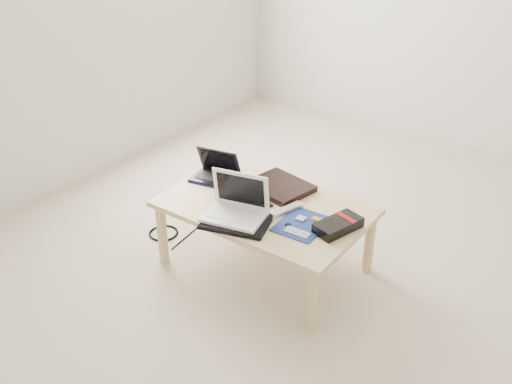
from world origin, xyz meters
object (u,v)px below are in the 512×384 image
Objects in this scene: netbook at (216,173)px; white_laptop at (236,207)px; coffee_table at (265,213)px; gpu_box at (338,225)px.

white_laptop is (0.37, -0.28, 0.03)m from netbook.
coffee_table is 3.13× the size of white_laptop.
netbook is at bearing 168.32° from coffee_table.
white_laptop is at bearing -37.40° from netbook.
white_laptop reaches higher than netbook.
netbook is 0.85m from gpu_box.
netbook is (-0.41, 0.08, 0.09)m from coffee_table.
coffee_table is 4.00× the size of gpu_box.
coffee_table is at bearing 77.94° from white_laptop.
coffee_table is 0.45m from gpu_box.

